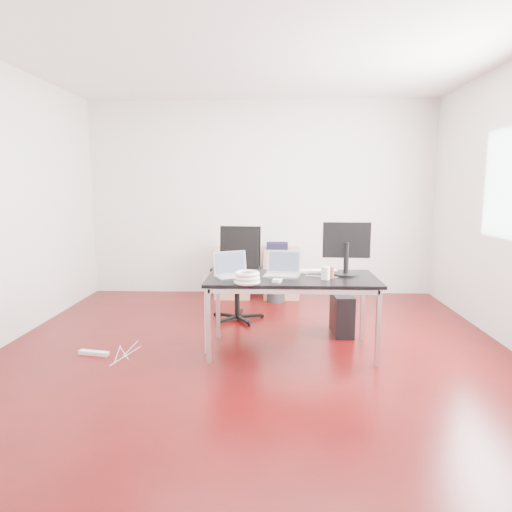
{
  "coord_description": "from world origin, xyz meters",
  "views": [
    {
      "loc": [
        0.18,
        -4.21,
        1.58
      ],
      "look_at": [
        0.0,
        0.55,
        0.85
      ],
      "focal_mm": 32.0,
      "sensor_mm": 36.0,
      "label": 1
    }
  ],
  "objects_px": {
    "filing_cabinet_left": "(233,272)",
    "pc_tower": "(342,314)",
    "desk": "(292,282)",
    "filing_cabinet_right": "(281,273)",
    "office_chair": "(238,269)"
  },
  "relations": [
    {
      "from": "filing_cabinet_left",
      "to": "pc_tower",
      "type": "bearing_deg",
      "value": -51.33
    },
    {
      "from": "desk",
      "to": "pc_tower",
      "type": "relative_size",
      "value": 3.56
    },
    {
      "from": "filing_cabinet_left",
      "to": "filing_cabinet_right",
      "type": "relative_size",
      "value": 1.0
    },
    {
      "from": "office_chair",
      "to": "pc_tower",
      "type": "height_order",
      "value": "office_chair"
    },
    {
      "from": "filing_cabinet_right",
      "to": "desk",
      "type": "bearing_deg",
      "value": -88.47
    },
    {
      "from": "office_chair",
      "to": "filing_cabinet_left",
      "type": "xyz_separation_m",
      "value": [
        -0.16,
        1.08,
        -0.26
      ]
    },
    {
      "from": "office_chair",
      "to": "filing_cabinet_left",
      "type": "bearing_deg",
      "value": 103.28
    },
    {
      "from": "desk",
      "to": "filing_cabinet_right",
      "type": "xyz_separation_m",
      "value": [
        -0.06,
        2.19,
        -0.33
      ]
    },
    {
      "from": "office_chair",
      "to": "filing_cabinet_left",
      "type": "relative_size",
      "value": 1.54
    },
    {
      "from": "desk",
      "to": "filing_cabinet_right",
      "type": "bearing_deg",
      "value": 91.53
    },
    {
      "from": "desk",
      "to": "pc_tower",
      "type": "xyz_separation_m",
      "value": [
        0.57,
        0.54,
        -0.46
      ]
    },
    {
      "from": "filing_cabinet_right",
      "to": "pc_tower",
      "type": "distance_m",
      "value": 1.77
    },
    {
      "from": "filing_cabinet_left",
      "to": "desk",
      "type": "bearing_deg",
      "value": -71.04
    },
    {
      "from": "filing_cabinet_right",
      "to": "pc_tower",
      "type": "height_order",
      "value": "filing_cabinet_right"
    },
    {
      "from": "office_chair",
      "to": "filing_cabinet_right",
      "type": "bearing_deg",
      "value": 68.76
    }
  ]
}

